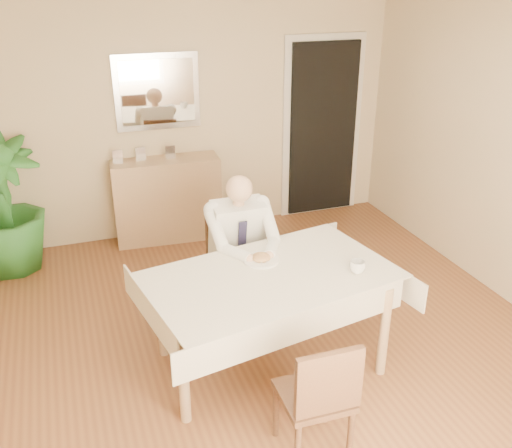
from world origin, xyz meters
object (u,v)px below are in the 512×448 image
object	(u,v)px
coffee_mug	(357,267)
dining_table	(270,285)
chair_near	(320,395)
seated_man	(244,246)
sideboard	(167,199)
potted_palm	(3,205)
chair_far	(233,252)

from	to	relation	value
coffee_mug	dining_table	bearing A→B (deg)	163.35
chair_near	dining_table	bearing A→B (deg)	88.21
dining_table	seated_man	world-z (taller)	seated_man
sideboard	potted_palm	size ratio (longest dim) A/B	0.83
dining_table	sideboard	xyz separation A→B (m)	(-0.26, 2.39, -0.22)
seated_man	sideboard	bearing A→B (deg)	98.35
sideboard	chair_near	bearing A→B (deg)	-82.43
chair_near	coffee_mug	world-z (taller)	coffee_mug
chair_near	chair_far	bearing A→B (deg)	89.66
dining_table	chair_near	distance (m)	0.95
seated_man	potted_palm	distance (m)	2.45
dining_table	chair_far	world-z (taller)	chair_far
chair_near	sideboard	size ratio (longest dim) A/B	0.75
sideboard	chair_far	bearing A→B (deg)	-76.24
dining_table	potted_palm	distance (m)	2.88
chair_far	coffee_mug	distance (m)	1.24
sideboard	potted_palm	distance (m)	1.60
seated_man	sideboard	world-z (taller)	seated_man
dining_table	seated_man	xyz separation A→B (m)	(-0.00, 0.59, 0.02)
chair_far	dining_table	bearing A→B (deg)	-97.17
sideboard	potted_palm	xyz separation A→B (m)	(-1.57, -0.18, 0.22)
dining_table	chair_far	bearing A→B (deg)	79.80
dining_table	coffee_mug	size ratio (longest dim) A/B	16.99
coffee_mug	potted_palm	xyz separation A→B (m)	(-2.42, 2.39, -0.13)
seated_man	potted_palm	world-z (taller)	potted_palm
seated_man	sideboard	xyz separation A→B (m)	(-0.26, 1.80, -0.25)
sideboard	seated_man	bearing A→B (deg)	-77.80
chair_far	coffee_mug	bearing A→B (deg)	-68.37
seated_man	sideboard	distance (m)	1.84
chair_far	seated_man	bearing A→B (deg)	-97.17
chair_far	chair_near	bearing A→B (deg)	-98.71
dining_table	chair_near	xyz separation A→B (m)	(-0.05, -0.93, -0.20)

